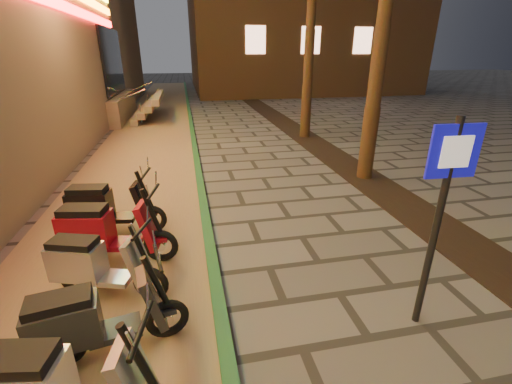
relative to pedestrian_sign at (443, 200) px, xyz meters
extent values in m
cube|color=#8C7251|center=(-4.18, 8.18, -1.70)|extent=(3.40, 60.00, 0.01)
cube|color=#225C2E|center=(-2.48, 8.18, -1.66)|extent=(0.18, 60.00, 0.10)
cube|color=black|center=(2.02, 3.18, -1.70)|extent=(1.20, 40.00, 0.02)
cube|color=black|center=(-6.03, 16.18, 1.09)|extent=(0.08, 5.00, 3.00)
cube|color=gray|center=(-8.08, 16.18, -1.11)|extent=(5.00, 6.00, 1.20)
cube|color=gray|center=(-5.08, 16.18, -1.56)|extent=(0.35, 5.00, 0.30)
cube|color=gray|center=(-4.73, 16.18, -1.26)|extent=(0.35, 5.00, 0.30)
cube|color=gray|center=(-4.38, 16.18, -0.96)|extent=(0.35, 5.00, 0.30)
cube|color=gray|center=(-4.03, 16.18, -0.66)|extent=(0.35, 5.00, 0.30)
cylinder|color=silver|center=(-5.48, 14.18, -0.46)|extent=(2.09, 0.06, 0.81)
cylinder|color=silver|center=(-5.48, 18.18, -0.46)|extent=(2.09, 0.06, 0.81)
cube|color=#FFB68C|center=(2.42, 22.15, 2.29)|extent=(1.40, 0.06, 1.80)
cube|color=#FFB68C|center=(6.42, 22.15, 2.29)|extent=(1.40, 0.06, 1.80)
cube|color=#FFB68C|center=(10.42, 22.15, 2.29)|extent=(1.40, 0.06, 1.80)
cylinder|color=#472D19|center=(2.02, 5.18, 1.14)|extent=(0.40, 0.40, 5.70)
cylinder|color=#472D19|center=(2.02, 10.18, 1.27)|extent=(0.40, 0.40, 5.95)
cylinder|color=black|center=(0.00, 0.01, -0.39)|extent=(0.08, 0.08, 2.64)
cube|color=#100EB8|center=(0.00, -0.01, 0.56)|extent=(0.58, 0.06, 0.58)
cube|color=white|center=(0.00, -0.03, 0.56)|extent=(0.34, 0.04, 0.34)
cube|color=black|center=(-4.28, -0.56, -0.81)|extent=(0.71, 0.45, 0.13)
cube|color=silver|center=(-3.33, -0.73, -1.07)|extent=(0.35, 0.47, 0.75)
cylinder|color=black|center=(-3.26, -0.74, -0.85)|extent=(0.30, 0.12, 0.79)
cylinder|color=black|center=(-3.20, -0.75, -0.51)|extent=(0.15, 0.62, 0.05)
torus|color=black|center=(-4.24, 0.17, -1.45)|extent=(0.53, 0.20, 0.52)
cylinder|color=silver|center=(-4.24, 0.17, -1.45)|extent=(0.16, 0.13, 0.14)
torus|color=black|center=(-3.13, 0.39, -1.45)|extent=(0.53, 0.20, 0.52)
cylinder|color=silver|center=(-3.13, 0.39, -1.45)|extent=(0.16, 0.13, 0.14)
cube|color=#242629|center=(-3.69, 0.28, -1.41)|extent=(0.61, 0.44, 0.08)
cube|color=#242629|center=(-4.16, 0.19, -1.15)|extent=(0.76, 0.51, 0.50)
cube|color=black|center=(-4.16, 0.19, -0.86)|extent=(0.67, 0.44, 0.12)
cube|color=#242629|center=(-3.27, 0.36, -1.10)|extent=(0.34, 0.45, 0.71)
cylinder|color=black|center=(-3.20, 0.37, -0.90)|extent=(0.28, 0.12, 0.75)
cylinder|color=black|center=(-3.15, 0.38, -0.58)|extent=(0.15, 0.58, 0.04)
cube|color=#242629|center=(-3.13, 0.39, -1.33)|extent=(0.24, 0.18, 0.06)
torus|color=black|center=(-4.43, 1.48, -1.45)|extent=(0.52, 0.25, 0.51)
cylinder|color=silver|center=(-4.43, 1.48, -1.45)|extent=(0.16, 0.14, 0.14)
torus|color=black|center=(-3.38, 1.14, -1.45)|extent=(0.52, 0.25, 0.51)
cylinder|color=silver|center=(-3.38, 1.14, -1.45)|extent=(0.16, 0.14, 0.14)
cube|color=#AEADB6|center=(-3.91, 1.31, -1.41)|extent=(0.62, 0.49, 0.08)
cube|color=#AEADB6|center=(-4.36, 1.45, -1.16)|extent=(0.77, 0.57, 0.49)
cube|color=black|center=(-4.36, 1.45, -0.88)|extent=(0.68, 0.49, 0.12)
cube|color=#AEADB6|center=(-3.51, 1.18, -1.12)|extent=(0.37, 0.46, 0.70)
cylinder|color=black|center=(-3.44, 1.16, -0.92)|extent=(0.28, 0.15, 0.73)
cylinder|color=black|center=(-3.40, 1.15, -0.60)|extent=(0.22, 0.56, 0.04)
cube|color=#AEADB6|center=(-3.38, 1.14, -1.33)|extent=(0.25, 0.20, 0.06)
torus|color=black|center=(-4.50, 2.31, -1.42)|extent=(0.59, 0.21, 0.58)
cylinder|color=silver|center=(-4.50, 2.31, -1.42)|extent=(0.17, 0.14, 0.16)
torus|color=black|center=(-3.28, 2.08, -1.42)|extent=(0.59, 0.21, 0.58)
cylinder|color=silver|center=(-3.28, 2.08, -1.42)|extent=(0.17, 0.14, 0.16)
cube|color=maroon|center=(-3.91, 2.20, -1.38)|extent=(0.67, 0.48, 0.09)
cube|color=maroon|center=(-4.42, 2.29, -1.10)|extent=(0.84, 0.56, 0.55)
cube|color=black|center=(-4.42, 2.29, -0.78)|extent=(0.74, 0.47, 0.13)
cube|color=maroon|center=(-3.44, 2.11, -1.04)|extent=(0.37, 0.49, 0.78)
cylinder|color=black|center=(-3.36, 2.10, -0.82)|extent=(0.31, 0.13, 0.82)
cylinder|color=black|center=(-3.31, 2.09, -0.47)|extent=(0.17, 0.64, 0.05)
cube|color=maroon|center=(-3.28, 2.08, -1.29)|extent=(0.27, 0.20, 0.07)
torus|color=black|center=(-4.67, 3.33, -1.43)|extent=(0.56, 0.19, 0.55)
cylinder|color=silver|center=(-4.67, 3.33, -1.43)|extent=(0.16, 0.13, 0.15)
torus|color=black|center=(-3.50, 3.15, -1.43)|extent=(0.56, 0.19, 0.55)
cylinder|color=silver|center=(-3.50, 3.15, -1.43)|extent=(0.16, 0.13, 0.15)
cube|color=black|center=(-4.10, 3.24, -1.39)|extent=(0.63, 0.45, 0.09)
cube|color=black|center=(-4.59, 3.31, -1.12)|extent=(0.80, 0.51, 0.53)
cube|color=black|center=(-4.59, 3.31, -0.81)|extent=(0.70, 0.44, 0.13)
cube|color=black|center=(-3.64, 3.17, -1.07)|extent=(0.34, 0.46, 0.75)
cylinder|color=black|center=(-3.57, 3.16, -0.86)|extent=(0.30, 0.12, 0.79)
cylinder|color=black|center=(-3.52, 3.15, -0.52)|extent=(0.14, 0.62, 0.05)
cube|color=black|center=(-3.50, 3.15, -1.30)|extent=(0.25, 0.18, 0.06)
camera|label=1|loc=(-2.74, -2.98, 1.52)|focal=24.00mm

